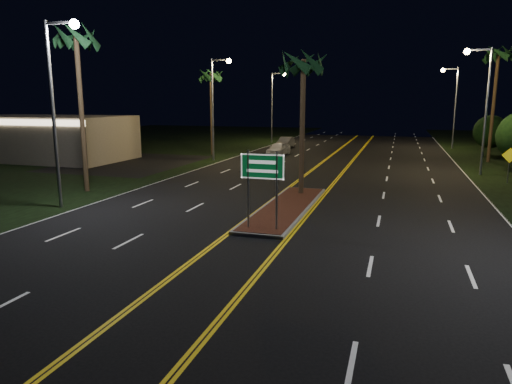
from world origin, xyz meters
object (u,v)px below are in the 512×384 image
at_px(streetlight_right_mid, 482,96).
at_px(streetlight_right_far, 452,98).
at_px(streetlight_left_far, 275,99).
at_px(shrub_far, 491,132).
at_px(median_island, 286,207).
at_px(commercial_building, 46,138).
at_px(palm_left_far, 211,76).
at_px(streetlight_left_near, 58,93).
at_px(palm_left_near, 76,40).
at_px(highway_sign, 262,174).
at_px(palm_right_far, 498,55).
at_px(car_near, 278,148).
at_px(palm_median, 303,63).
at_px(streetlight_left_mid, 216,97).
at_px(warning_sign, 510,161).
at_px(car_far, 286,142).

distance_m(streetlight_right_mid, streetlight_right_far, 20.00).
distance_m(streetlight_left_far, shrub_far, 25.90).
xyz_separation_m(median_island, streetlight_right_far, (10.61, 35.00, 5.57)).
relative_size(commercial_building, streetlight_left_far, 1.67).
bearing_deg(streetlight_left_far, streetlight_right_far, -5.38).
bearing_deg(palm_left_far, streetlight_left_near, -84.79).
distance_m(commercial_building, palm_left_near, 19.25).
xyz_separation_m(highway_sign, palm_right_far, (12.80, 27.20, 6.74)).
bearing_deg(car_near, median_island, -68.68).
bearing_deg(palm_median, car_near, 108.30).
height_order(highway_sign, streetlight_left_mid, streetlight_left_mid).
distance_m(streetlight_left_far, palm_left_near, 36.18).
bearing_deg(palm_median, streetlight_left_far, 107.58).
relative_size(streetlight_left_near, streetlight_right_far, 1.00).
relative_size(palm_right_far, shrub_far, 2.60).
bearing_deg(palm_left_far, streetlight_right_far, 30.88).
distance_m(palm_median, warning_sign, 15.53).
bearing_deg(palm_right_far, palm_left_near, -138.99).
relative_size(streetlight_right_mid, car_far, 2.05).
distance_m(median_island, streetlight_left_near, 12.36).
distance_m(streetlight_left_far, warning_sign, 34.45).
relative_size(median_island, palm_right_far, 1.00).
bearing_deg(highway_sign, streetlight_left_near, 173.53).
height_order(streetlight_right_far, car_far, streetlight_right_far).
bearing_deg(streetlight_left_far, car_near, -73.38).
bearing_deg(warning_sign, commercial_building, -171.48).
height_order(streetlight_left_near, streetlight_left_mid, same).
bearing_deg(streetlight_right_mid, palm_left_far, 165.63).
bearing_deg(streetlight_left_near, palm_left_near, 115.26).
xyz_separation_m(median_island, shrub_far, (13.80, 29.00, 2.25)).
distance_m(streetlight_left_mid, palm_median, 17.25).
bearing_deg(streetlight_right_mid, highway_sign, -118.93).
distance_m(streetlight_right_far, car_near, 21.56).
bearing_deg(shrub_far, palm_left_far, -163.26).
xyz_separation_m(streetlight_left_near, streetlight_right_mid, (21.23, 18.00, 0.00)).
bearing_deg(streetlight_right_far, palm_left_far, -149.12).
xyz_separation_m(streetlight_left_far, streetlight_right_far, (21.23, -2.00, 0.00)).
xyz_separation_m(commercial_building, streetlight_left_far, (15.39, 24.01, 3.65)).
bearing_deg(highway_sign, palm_left_far, 116.92).
xyz_separation_m(streetlight_left_far, palm_right_far, (23.41, -14.00, 3.49)).
bearing_deg(shrub_far, streetlight_left_mid, -153.82).
relative_size(palm_left_far, car_near, 1.92).
bearing_deg(shrub_far, palm_median, -118.42).
bearing_deg(streetlight_left_near, palm_right_far, 48.00).
bearing_deg(highway_sign, palm_median, 90.00).
distance_m(streetlight_left_mid, streetlight_right_mid, 21.32).
bearing_deg(median_island, palm_right_far, 60.90).
relative_size(streetlight_left_mid, streetlight_right_far, 1.00).
relative_size(highway_sign, streetlight_right_far, 0.36).
bearing_deg(median_island, streetlight_left_mid, 121.98).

